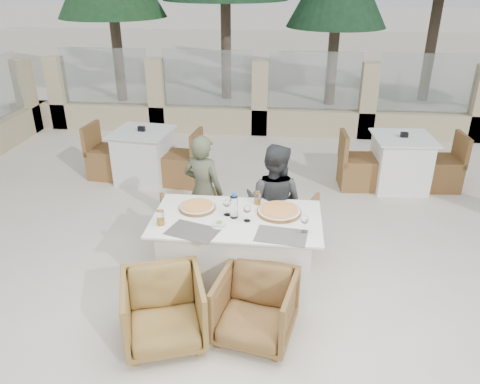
# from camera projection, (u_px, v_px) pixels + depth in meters

# --- Properties ---
(ground) EXTENTS (80.00, 80.00, 0.00)m
(ground) POSITION_uv_depth(u_px,v_px,m) (228.00, 279.00, 4.84)
(ground) COLOR silver
(ground) RESTS_ON ground
(sand_patch) EXTENTS (30.00, 16.00, 0.01)m
(sand_patch) POSITION_uv_depth(u_px,v_px,m) (276.00, 56.00, 17.41)
(sand_patch) COLOR beige
(sand_patch) RESTS_ON ground
(perimeter_wall_far) EXTENTS (10.00, 0.34, 1.60)m
(perimeter_wall_far) POSITION_uv_depth(u_px,v_px,m) (260.00, 93.00, 8.81)
(perimeter_wall_far) COLOR beige
(perimeter_wall_far) RESTS_ON ground
(dining_table) EXTENTS (1.60, 0.90, 0.77)m
(dining_table) POSITION_uv_depth(u_px,v_px,m) (237.00, 252.00, 4.60)
(dining_table) COLOR white
(dining_table) RESTS_ON ground
(placemat_near_left) EXTENTS (0.52, 0.42, 0.00)m
(placemat_near_left) POSITION_uv_depth(u_px,v_px,m) (193.00, 231.00, 4.21)
(placemat_near_left) COLOR #524D46
(placemat_near_left) RESTS_ON dining_table
(placemat_near_right) EXTENTS (0.48, 0.35, 0.00)m
(placemat_near_right) POSITION_uv_depth(u_px,v_px,m) (281.00, 236.00, 4.14)
(placemat_near_right) COLOR #635D55
(placemat_near_right) RESTS_ON dining_table
(pizza_left) EXTENTS (0.47, 0.47, 0.05)m
(pizza_left) POSITION_uv_depth(u_px,v_px,m) (197.00, 207.00, 4.59)
(pizza_left) COLOR orange
(pizza_left) RESTS_ON dining_table
(pizza_right) EXTENTS (0.50, 0.50, 0.06)m
(pizza_right) POSITION_uv_depth(u_px,v_px,m) (279.00, 211.00, 4.51)
(pizza_right) COLOR #D55A1D
(pizza_right) RESTS_ON dining_table
(water_bottle) EXTENTS (0.10, 0.10, 0.26)m
(water_bottle) POSITION_uv_depth(u_px,v_px,m) (234.00, 205.00, 4.39)
(water_bottle) COLOR silver
(water_bottle) RESTS_ON dining_table
(wine_glass_centre) EXTENTS (0.10, 0.10, 0.18)m
(wine_glass_centre) POSITION_uv_depth(u_px,v_px,m) (227.00, 206.00, 4.45)
(wine_glass_centre) COLOR silver
(wine_glass_centre) RESTS_ON dining_table
(wine_glass_near) EXTENTS (0.10, 0.10, 0.18)m
(wine_glass_near) POSITION_uv_depth(u_px,v_px,m) (247.00, 212.00, 4.34)
(wine_glass_near) COLOR silver
(wine_glass_near) RESTS_ON dining_table
(wine_glass_corner) EXTENTS (0.10, 0.10, 0.18)m
(wine_glass_corner) POSITION_uv_depth(u_px,v_px,m) (304.00, 223.00, 4.16)
(wine_glass_corner) COLOR white
(wine_glass_corner) RESTS_ON dining_table
(beer_glass_left) EXTENTS (0.08, 0.08, 0.14)m
(beer_glass_left) POSITION_uv_depth(u_px,v_px,m) (160.00, 218.00, 4.29)
(beer_glass_left) COLOR gold
(beer_glass_left) RESTS_ON dining_table
(beer_glass_right) EXTENTS (0.08, 0.08, 0.13)m
(beer_glass_right) POSITION_uv_depth(u_px,v_px,m) (257.00, 198.00, 4.67)
(beer_glass_right) COLOR orange
(beer_glass_right) RESTS_ON dining_table
(olive_dish) EXTENTS (0.14, 0.14, 0.04)m
(olive_dish) POSITION_uv_depth(u_px,v_px,m) (219.00, 224.00, 4.29)
(olive_dish) COLOR silver
(olive_dish) RESTS_ON dining_table
(armchair_far_left) EXTENTS (0.84, 0.85, 0.61)m
(armchair_far_left) POSITION_uv_depth(u_px,v_px,m) (193.00, 224.00, 5.28)
(armchair_far_left) COLOR brown
(armchair_far_left) RESTS_ON ground
(armchair_far_right) EXTENTS (0.90, 0.91, 0.64)m
(armchair_far_right) POSITION_uv_depth(u_px,v_px,m) (280.00, 222.00, 5.29)
(armchair_far_right) COLOR #976137
(armchair_far_right) RESTS_ON ground
(armchair_near_left) EXTENTS (0.84, 0.86, 0.62)m
(armchair_near_left) POSITION_uv_depth(u_px,v_px,m) (164.00, 310.00, 3.93)
(armchair_near_left) COLOR olive
(armchair_near_left) RESTS_ON ground
(armchair_near_right) EXTENTS (0.76, 0.77, 0.60)m
(armchair_near_right) POSITION_uv_depth(u_px,v_px,m) (255.00, 307.00, 3.98)
(armchair_near_right) COLOR brown
(armchair_near_right) RESTS_ON ground
(diner_left) EXTENTS (0.56, 0.46, 1.32)m
(diner_left) POSITION_uv_depth(u_px,v_px,m) (203.00, 191.00, 5.24)
(diner_left) COLOR #565B42
(diner_left) RESTS_ON ground
(diner_right) EXTENTS (0.76, 0.66, 1.32)m
(diner_right) POSITION_uv_depth(u_px,v_px,m) (273.00, 203.00, 4.98)
(diner_right) COLOR #36383B
(diner_right) RESTS_ON ground
(bg_table_a) EXTENTS (1.72, 1.00, 0.77)m
(bg_table_a) POSITION_uv_depth(u_px,v_px,m) (144.00, 156.00, 6.99)
(bg_table_a) COLOR white
(bg_table_a) RESTS_ON ground
(bg_table_b) EXTENTS (1.69, 0.93, 0.77)m
(bg_table_b) POSITION_uv_depth(u_px,v_px,m) (400.00, 163.00, 6.74)
(bg_table_b) COLOR white
(bg_table_b) RESTS_ON ground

